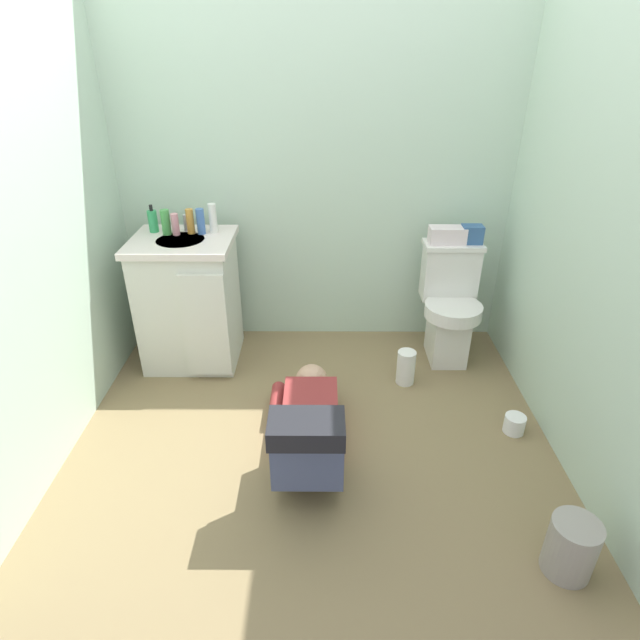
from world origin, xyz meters
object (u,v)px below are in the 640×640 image
at_px(vanity_cabinet, 190,300).
at_px(tissue_box, 447,235).
at_px(soap_dispenser, 153,221).
at_px(bottle_green, 166,222).
at_px(paper_towel_roll, 406,367).
at_px(trash_can, 571,547).
at_px(bottle_blue, 201,221).
at_px(person_plumber, 308,427).
at_px(bottle_pink, 175,224).
at_px(toilet, 449,305).
at_px(bottle_white, 213,218).
at_px(bottle_amber, 190,221).
at_px(toiletry_bag, 472,234).
at_px(faucet, 186,223).
at_px(toilet_paper_roll, 514,424).

bearing_deg(vanity_cabinet, tissue_box, 4.80).
height_order(tissue_box, soap_dispenser, soap_dispenser).
bearing_deg(bottle_green, paper_towel_roll, -13.90).
height_order(tissue_box, trash_can, tissue_box).
relative_size(bottle_blue, trash_can, 0.61).
bearing_deg(paper_towel_roll, bottle_green, 166.10).
bearing_deg(person_plumber, trash_can, -31.75).
bearing_deg(trash_can, bottle_pink, 138.63).
distance_m(toilet, vanity_cabinet, 1.63).
height_order(bottle_green, bottle_white, bottle_white).
distance_m(tissue_box, bottle_amber, 1.55).
bearing_deg(paper_towel_roll, bottle_amber, 163.82).
bearing_deg(soap_dispenser, bottle_green, -27.44).
xyz_separation_m(toilet, toiletry_bag, (0.10, 0.09, 0.44)).
distance_m(bottle_amber, bottle_blue, 0.06).
bearing_deg(bottle_white, bottle_amber, -170.72).
relative_size(bottle_white, paper_towel_roll, 0.81).
distance_m(tissue_box, trash_can, 1.82).
bearing_deg(toilet, faucet, 176.39).
xyz_separation_m(toiletry_bag, trash_can, (0.05, -1.68, -0.68)).
xyz_separation_m(person_plumber, tissue_box, (0.83, 1.04, 0.62)).
distance_m(toiletry_bag, toilet_paper_roll, 1.15).
relative_size(vanity_cabinet, bottle_white, 4.69).
bearing_deg(bottle_white, faucet, 171.68).
relative_size(toiletry_bag, trash_can, 0.50).
height_order(person_plumber, tissue_box, tissue_box).
relative_size(bottle_green, bottle_blue, 0.98).
relative_size(soap_dispenser, bottle_amber, 1.12).
bearing_deg(vanity_cabinet, toilet_paper_roll, -21.48).
bearing_deg(bottle_white, paper_towel_roll, -18.86).
bearing_deg(tissue_box, person_plumber, -128.44).
bearing_deg(vanity_cabinet, bottle_amber, 68.73).
distance_m(bottle_white, trash_can, 2.45).
relative_size(bottle_amber, trash_can, 0.59).
height_order(toiletry_bag, paper_towel_roll, toiletry_bag).
xyz_separation_m(paper_towel_roll, toilet_paper_roll, (0.52, -0.45, -0.06)).
xyz_separation_m(toiletry_bag, bottle_blue, (-1.64, -0.04, 0.09)).
height_order(bottle_pink, paper_towel_roll, bottle_pink).
relative_size(toilet, trash_can, 3.01).
relative_size(bottle_pink, toilet_paper_roll, 1.17).
relative_size(person_plumber, paper_towel_roll, 4.94).
relative_size(faucet, bottle_pink, 0.77).
bearing_deg(toilet_paper_roll, bottle_green, 157.55).
relative_size(person_plumber, bottle_green, 7.14).
bearing_deg(paper_towel_roll, tissue_box, 58.12).
relative_size(toilet, bottle_white, 4.29).
relative_size(vanity_cabinet, paper_towel_roll, 3.80).
relative_size(bottle_green, trash_can, 0.60).
bearing_deg(soap_dispenser, paper_towel_roll, -14.78).
xyz_separation_m(faucet, trash_can, (1.79, -1.69, -0.75)).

